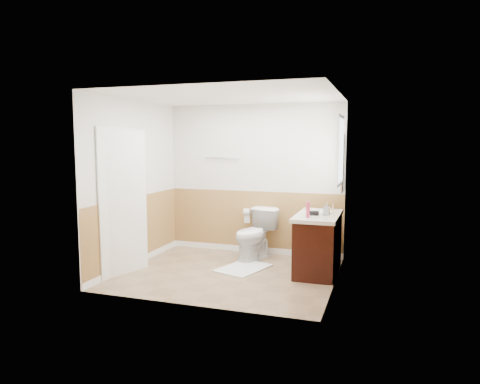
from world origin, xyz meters
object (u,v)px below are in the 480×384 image
(vanity_cabinet, at_px, (318,245))
(lotion_bottle, at_px, (308,210))
(bath_mat, at_px, (243,268))
(soap_dispenser, at_px, (327,209))
(toilet, at_px, (254,234))

(vanity_cabinet, relative_size, lotion_bottle, 5.00)
(bath_mat, relative_size, soap_dispenser, 4.46)
(toilet, height_order, vanity_cabinet, toilet)
(vanity_cabinet, xyz_separation_m, lotion_bottle, (-0.10, -0.34, 0.56))
(toilet, xyz_separation_m, vanity_cabinet, (1.07, -0.39, -0.01))
(toilet, bearing_deg, bath_mat, -72.00)
(bath_mat, bearing_deg, vanity_cabinet, 9.59)
(toilet, relative_size, vanity_cabinet, 0.74)
(bath_mat, height_order, vanity_cabinet, vanity_cabinet)
(bath_mat, relative_size, lotion_bottle, 3.64)
(bath_mat, bearing_deg, soap_dispenser, 4.16)
(toilet, distance_m, vanity_cabinet, 1.14)
(toilet, distance_m, soap_dispenser, 1.40)
(vanity_cabinet, bearing_deg, lotion_bottle, -106.17)
(toilet, xyz_separation_m, soap_dispenser, (1.19, -0.49, 0.53))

